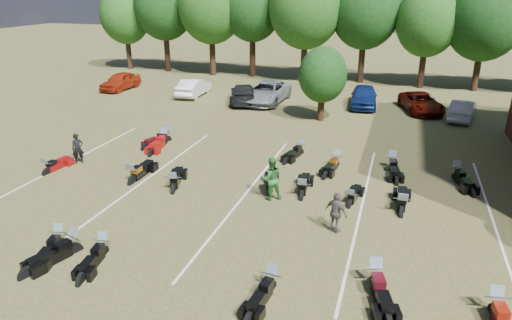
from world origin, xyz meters
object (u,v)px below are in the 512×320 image
at_px(car_0, 120,81).
at_px(person_black, 78,149).
at_px(person_green, 271,178).
at_px(person_grey, 336,213).
at_px(motorcycle_3, 271,291).
at_px(motorcycle_7, 47,174).
at_px(car_4, 364,96).
at_px(motorcycle_0, 60,246).
at_px(motorcycle_14, 167,141).

distance_m(car_0, person_black, 18.04).
xyz_separation_m(person_black, person_green, (10.58, -1.01, 0.16)).
distance_m(person_grey, motorcycle_3, 4.37).
xyz_separation_m(person_green, motorcycle_7, (-11.15, -0.69, -0.95)).
relative_size(car_4, motorcycle_0, 2.21).
xyz_separation_m(motorcycle_0, motorcycle_3, (7.77, -0.10, 0.00)).
distance_m(car_0, motorcycle_0, 26.37).
relative_size(car_4, motorcycle_7, 2.22).
bearing_deg(motorcycle_3, motorcycle_14, 136.86).
distance_m(person_green, motorcycle_7, 11.21).
bearing_deg(motorcycle_7, person_black, -104.34).
bearing_deg(person_grey, person_green, -4.58).
relative_size(person_grey, motorcycle_0, 0.76).
relative_size(car_4, person_grey, 2.91).
relative_size(motorcycle_3, motorcycle_14, 0.92).
xyz_separation_m(person_grey, motorcycle_3, (-1.30, -4.10, -0.81)).
height_order(person_black, person_grey, person_grey).
xyz_separation_m(car_4, motorcycle_7, (-13.34, -18.19, -0.80)).
height_order(person_grey, motorcycle_14, person_grey).
distance_m(car_0, car_4, 20.91).
xyz_separation_m(car_4, person_black, (-12.78, -16.49, -0.01)).
xyz_separation_m(motorcycle_3, motorcycle_7, (-12.91, 5.40, 0.00)).
bearing_deg(person_green, motorcycle_14, -65.83).
relative_size(motorcycle_7, motorcycle_14, 0.91).
height_order(person_black, motorcycle_7, person_black).
bearing_deg(car_4, person_grey, -92.04).
height_order(car_4, motorcycle_3, car_4).
relative_size(car_0, car_4, 0.93).
bearing_deg(car_0, person_green, -40.35).
xyz_separation_m(person_green, motorcycle_0, (-6.00, -5.98, -0.95)).
height_order(motorcycle_3, motorcycle_7, motorcycle_3).
height_order(car_4, motorcycle_14, car_4).
bearing_deg(person_grey, motorcycle_14, -5.91).
relative_size(person_black, motorcycle_7, 0.75).
bearing_deg(car_4, motorcycle_3, -95.63).
height_order(person_black, motorcycle_3, person_black).
height_order(car_0, car_4, car_4).
bearing_deg(motorcycle_14, motorcycle_7, -100.46).
xyz_separation_m(car_4, person_green, (-2.20, -17.50, 0.16)).
bearing_deg(motorcycle_7, car_4, -122.10).
distance_m(car_0, motorcycle_7, 19.35).
bearing_deg(person_green, car_0, -73.48).
height_order(car_0, person_green, person_green).
bearing_deg(car_0, car_4, 3.17).
height_order(car_0, motorcycle_14, car_0).
height_order(person_black, person_green, person_green).
bearing_deg(car_0, motorcycle_3, -46.47).
bearing_deg(person_black, person_grey, -55.74).
xyz_separation_m(person_black, motorcycle_14, (2.60, 4.53, -0.79)).
distance_m(person_grey, motorcycle_0, 9.94).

